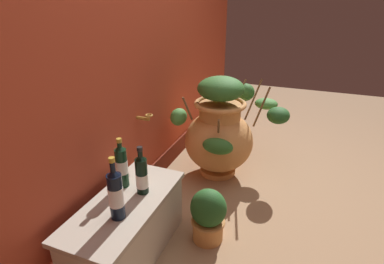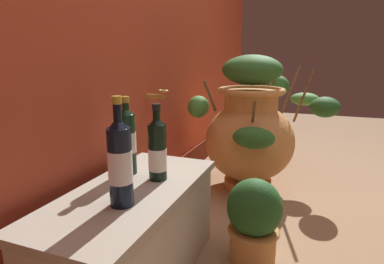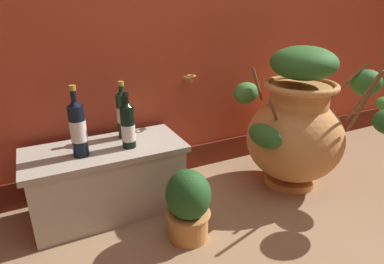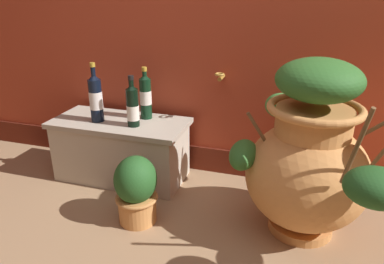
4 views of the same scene
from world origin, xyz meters
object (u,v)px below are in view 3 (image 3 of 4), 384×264
Objects in this scene: terracotta_urn at (299,125)px; wine_bottle_right at (78,127)px; wine_bottle_middle at (128,125)px; potted_shrub at (188,205)px; wine_bottle_left at (123,112)px.

wine_bottle_right is at bearing 171.17° from terracotta_urn.
potted_shrub is (0.17, -0.35, -0.32)m from wine_bottle_middle.
wine_bottle_right reaches higher than potted_shrub.
terracotta_urn reaches higher than wine_bottle_right.
terracotta_urn is at bearing -18.59° from wine_bottle_left.
wine_bottle_middle is (-0.99, 0.18, 0.11)m from terracotta_urn.
wine_bottle_middle is at bearing -1.82° from wine_bottle_right.
wine_bottle_right is at bearing 178.18° from wine_bottle_middle.
wine_bottle_left is 1.06× the size of wine_bottle_middle.
potted_shrub is at bearing -168.42° from terracotta_urn.
wine_bottle_right is (-0.26, -0.14, 0.00)m from wine_bottle_left.
wine_bottle_left is at bearing 83.22° from wine_bottle_middle.
terracotta_urn is 1.26m from wine_bottle_right.
wine_bottle_right reaches higher than wine_bottle_middle.
wine_bottle_right reaches higher than wine_bottle_left.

